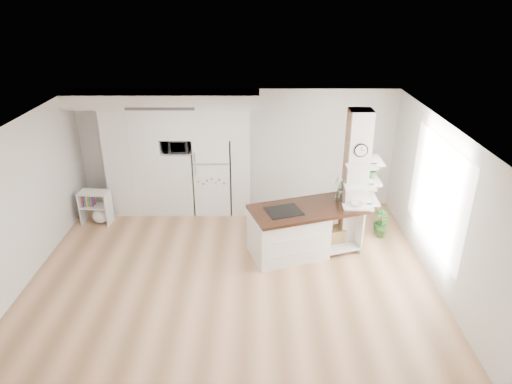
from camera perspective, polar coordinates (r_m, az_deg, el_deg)
floor at (r=8.17m, az=-3.12°, el=-10.62°), size 7.00×6.00×0.01m
room at (r=7.27m, az=-3.45°, el=1.46°), size 7.04×6.04×2.72m
cabinet_wall at (r=10.06m, az=-10.81°, el=5.51°), size 4.00×0.71×2.70m
refrigerator at (r=10.16m, az=-5.40°, el=2.23°), size 0.78×0.69×1.75m
column at (r=8.71m, az=12.91°, el=1.24°), size 0.69×0.90×2.70m
window at (r=8.25m, az=21.66°, el=-0.14°), size 0.00×2.40×2.40m
pendant_light at (r=7.40m, az=9.85°, el=3.76°), size 0.12×0.12×0.10m
kitchen_island at (r=8.62m, az=4.80°, el=-4.86°), size 2.28×1.60×1.50m
bookshelf at (r=10.35m, az=-19.22°, el=-2.06°), size 0.64×0.41×0.73m
floor_plant_a at (r=9.60m, az=15.56°, el=-4.23°), size 0.28×0.23×0.47m
floor_plant_b at (r=9.74m, az=15.31°, el=-3.57°), size 0.34×0.34×0.52m
microwave at (r=9.97m, az=-9.90°, el=5.79°), size 0.54×0.37×0.30m
shelf_plant at (r=8.86m, az=14.38°, el=2.69°), size 0.27×0.23×0.30m
decor_bowl at (r=8.63m, az=12.49°, el=-1.50°), size 0.22×0.22×0.05m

